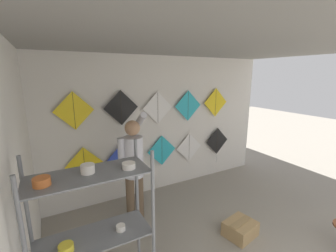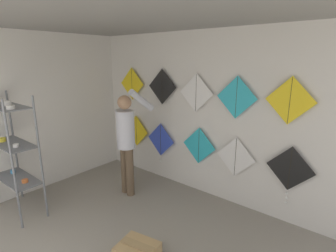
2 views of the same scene
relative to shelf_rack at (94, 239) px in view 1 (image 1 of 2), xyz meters
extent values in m
cube|color=silver|center=(1.74, 2.39, 0.29)|extent=(5.32, 0.06, 2.80)
cube|color=silver|center=(-0.55, 0.34, 0.29)|extent=(0.06, 4.84, 2.80)
cube|color=gray|center=(1.74, 0.34, 1.71)|extent=(5.32, 4.84, 0.04)
cylinder|color=slate|center=(0.46, -0.18, -0.18)|extent=(0.03, 0.03, 1.86)
cylinder|color=slate|center=(0.46, 0.19, -0.18)|extent=(0.03, 0.03, 1.86)
cube|color=slate|center=(0.01, 0.00, 0.01)|extent=(0.92, 0.38, 0.01)
cube|color=slate|center=(0.01, 0.00, 0.58)|extent=(0.92, 0.38, 0.01)
cylinder|color=yellow|center=(-0.21, -0.05, 0.05)|extent=(0.11, 0.11, 0.05)
cylinder|color=white|center=(0.22, -0.02, 0.04)|extent=(0.08, 0.08, 0.05)
cylinder|color=orange|center=(-0.31, -0.04, 0.61)|extent=(0.12, 0.12, 0.06)
cylinder|color=white|center=(0.00, 0.02, 0.62)|extent=(0.11, 0.11, 0.07)
cylinder|color=white|center=(0.31, -0.04, 0.61)|extent=(0.11, 0.11, 0.05)
cylinder|color=brown|center=(0.80, 1.47, -0.68)|extent=(0.14, 0.14, 0.86)
cylinder|color=brown|center=(0.96, 1.45, -0.68)|extent=(0.14, 0.14, 0.86)
cylinder|color=silver|center=(0.88, 1.46, 0.08)|extent=(0.30, 0.30, 0.65)
sphere|color=tan|center=(0.88, 1.46, 0.54)|extent=(0.23, 0.23, 0.23)
cylinder|color=silver|center=(0.70, 1.48, 0.11)|extent=(0.11, 0.11, 0.57)
cylinder|color=silver|center=(1.06, 1.67, 0.56)|extent=(0.11, 0.53, 0.42)
cube|color=tan|center=(2.20, 0.41, -1.00)|extent=(0.52, 0.46, 0.23)
cube|color=#A08052|center=(2.20, 0.41, -0.88)|extent=(0.44, 0.19, 0.01)
cube|color=yellow|center=(0.25, 2.30, -0.24)|extent=(0.65, 0.01, 0.65)
cylinder|color=black|center=(0.25, 2.30, -0.24)|extent=(0.01, 0.01, 0.62)
cube|color=blue|center=(0.93, 2.30, -0.30)|extent=(0.65, 0.01, 0.65)
cylinder|color=black|center=(0.93, 2.30, -0.30)|extent=(0.01, 0.01, 0.62)
sphere|color=white|center=(0.93, 2.29, -0.68)|extent=(0.04, 0.04, 0.04)
sphere|color=white|center=(0.93, 2.29, -0.75)|extent=(0.04, 0.04, 0.04)
cube|color=#28B2C6|center=(1.81, 2.30, -0.24)|extent=(0.65, 0.01, 0.65)
cylinder|color=black|center=(1.81, 2.30, -0.24)|extent=(0.01, 0.01, 0.62)
cube|color=white|center=(2.50, 2.30, -0.28)|extent=(0.65, 0.01, 0.65)
cylinder|color=black|center=(2.50, 2.30, -0.28)|extent=(0.01, 0.01, 0.62)
cube|color=black|center=(3.31, 2.30, -0.24)|extent=(0.65, 0.01, 0.65)
cylinder|color=black|center=(3.31, 2.30, -0.24)|extent=(0.01, 0.01, 0.62)
sphere|color=white|center=(3.31, 2.29, -0.62)|extent=(0.04, 0.04, 0.04)
sphere|color=white|center=(3.31, 2.29, -0.69)|extent=(0.04, 0.04, 0.04)
sphere|color=white|center=(3.31, 2.29, -0.76)|extent=(0.04, 0.04, 0.04)
cube|color=yellow|center=(0.17, 2.30, 0.74)|extent=(0.65, 0.01, 0.65)
cylinder|color=black|center=(0.17, 2.30, 0.74)|extent=(0.01, 0.01, 0.62)
cube|color=black|center=(0.97, 2.30, 0.73)|extent=(0.65, 0.01, 0.65)
cylinder|color=black|center=(0.97, 2.30, 0.73)|extent=(0.01, 0.01, 0.62)
cube|color=white|center=(1.72, 2.30, 0.68)|extent=(0.65, 0.01, 0.65)
cylinder|color=black|center=(1.72, 2.30, 0.68)|extent=(0.01, 0.01, 0.62)
cube|color=#28B2C6|center=(2.45, 2.30, 0.67)|extent=(0.65, 0.01, 0.65)
cylinder|color=black|center=(2.45, 2.30, 0.67)|extent=(0.01, 0.01, 0.62)
cube|color=yellow|center=(3.20, 2.30, 0.70)|extent=(0.65, 0.01, 0.65)
cylinder|color=black|center=(3.20, 2.30, 0.70)|extent=(0.01, 0.01, 0.62)
camera|label=1|loc=(-0.22, -1.70, 1.33)|focal=24.00mm
camera|label=2|loc=(4.13, -1.38, 1.25)|focal=28.00mm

